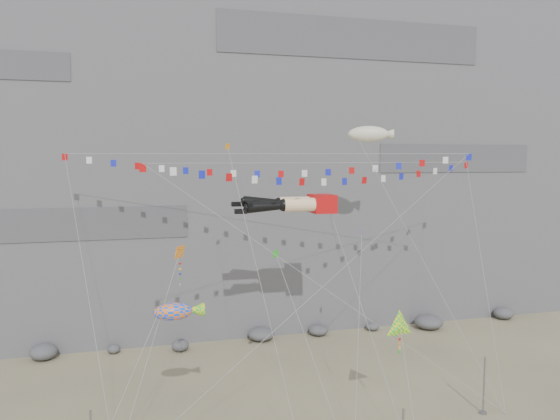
# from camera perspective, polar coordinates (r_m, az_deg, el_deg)

# --- Properties ---
(ground) EXTENTS (120.00, 120.00, 0.00)m
(ground) POSITION_cam_1_polar(r_m,az_deg,el_deg) (40.46, 3.90, -20.91)
(ground) COLOR gray
(ground) RESTS_ON ground
(cliff) EXTENTS (80.00, 28.00, 50.00)m
(cliff) POSITION_cam_1_polar(r_m,az_deg,el_deg) (67.74, -5.01, 11.32)
(cliff) COLOR slate
(cliff) RESTS_ON ground
(talus_boulders) EXTENTS (60.00, 3.00, 1.20)m
(talus_boulders) POSITION_cam_1_polar(r_m,az_deg,el_deg) (55.42, -1.99, -12.86)
(talus_boulders) COLOR #595A5E
(talus_boulders) RESTS_ON ground
(anchor_pole_right) EXTENTS (0.12, 0.12, 4.13)m
(anchor_pole_right) POSITION_cam_1_polar(r_m,az_deg,el_deg) (42.63, 20.54, -16.79)
(anchor_pole_right) COLOR slate
(anchor_pole_right) RESTS_ON ground
(legs_kite) EXTENTS (8.16, 16.76, 20.98)m
(legs_kite) POSITION_cam_1_polar(r_m,az_deg,el_deg) (43.30, 1.58, 0.62)
(legs_kite) COLOR red
(legs_kite) RESTS_ON ground
(flag_banner_upper) EXTENTS (32.47, 16.92, 25.49)m
(flag_banner_upper) POSITION_cam_1_polar(r_m,az_deg,el_deg) (45.16, -1.16, 5.88)
(flag_banner_upper) COLOR red
(flag_banner_upper) RESTS_ON ground
(flag_banner_lower) EXTENTS (29.01, 12.61, 21.78)m
(flag_banner_lower) POSITION_cam_1_polar(r_m,az_deg,el_deg) (42.52, 5.74, 4.91)
(flag_banner_lower) COLOR red
(flag_banner_lower) RESTS_ON ground
(harlequin_kite) EXTENTS (5.43, 7.05, 13.79)m
(harlequin_kite) POSITION_cam_1_polar(r_m,az_deg,el_deg) (37.56, -10.46, -4.41)
(harlequin_kite) COLOR red
(harlequin_kite) RESTS_ON ground
(fish_windsock) EXTENTS (7.21, 5.57, 10.81)m
(fish_windsock) POSITION_cam_1_polar(r_m,az_deg,el_deg) (36.32, -11.11, -10.40)
(fish_windsock) COLOR orange
(fish_windsock) RESTS_ON ground
(delta_kite) EXTENTS (2.98, 6.73, 9.44)m
(delta_kite) POSITION_cam_1_polar(r_m,az_deg,el_deg) (37.58, 12.44, -11.88)
(delta_kite) COLOR yellow
(delta_kite) RESTS_ON ground
(blimp_windsock) EXTENTS (7.65, 13.36, 23.90)m
(blimp_windsock) POSITION_cam_1_polar(r_m,az_deg,el_deg) (47.87, 9.24, 7.79)
(blimp_windsock) COLOR beige
(blimp_windsock) RESTS_ON ground
(small_kite_a) EXTENTS (2.95, 12.15, 22.19)m
(small_kite_a) POSITION_cam_1_polar(r_m,az_deg,el_deg) (41.05, -5.29, 5.72)
(small_kite_a) COLOR orange
(small_kite_a) RESTS_ON ground
(small_kite_b) EXTENTS (5.19, 10.41, 16.26)m
(small_kite_b) POSITION_cam_1_polar(r_m,az_deg,el_deg) (43.62, 8.53, -2.75)
(small_kite_b) COLOR purple
(small_kite_b) RESTS_ON ground
(small_kite_c) EXTENTS (2.96, 9.05, 14.21)m
(small_kite_c) POSITION_cam_1_polar(r_m,az_deg,el_deg) (38.25, -0.34, -4.92)
(small_kite_c) COLOR green
(small_kite_c) RESTS_ON ground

